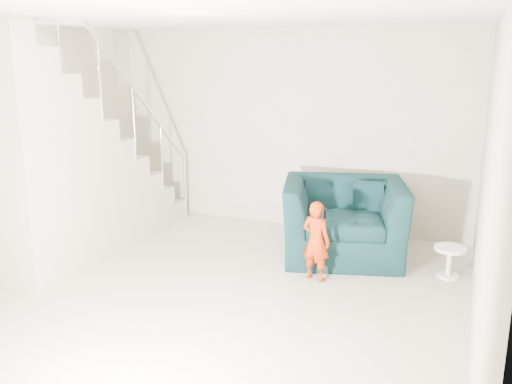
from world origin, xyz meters
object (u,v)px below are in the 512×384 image
side_table (449,257)px  staircase (63,180)px  toddler (316,241)px  armchair (344,219)px

side_table → staircase: (-4.25, -1.05, 0.72)m
toddler → side_table: size_ratio=2.56×
armchair → staircase: size_ratio=0.39×
side_table → staircase: 4.43m
toddler → staircase: bearing=21.4°
armchair → toddler: bearing=-112.9°
toddler → armchair: bearing=-84.6°
side_table → toddler: bearing=-155.3°
toddler → side_table: 1.48m
armchair → toddler: armchair is taller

